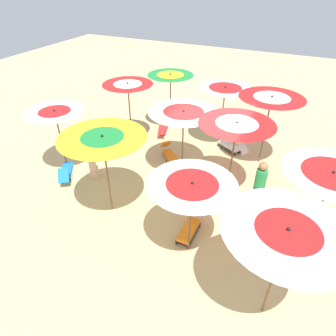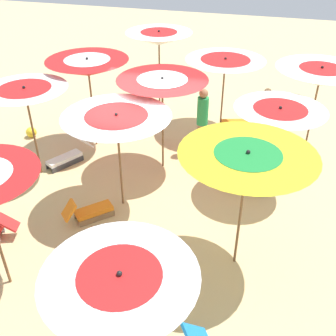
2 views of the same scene
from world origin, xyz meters
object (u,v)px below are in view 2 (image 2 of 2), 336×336
at_px(beach_umbrella_4, 162,86).
at_px(lounger_1, 68,156).
at_px(beach_umbrella_0, 320,77).
at_px(beachgoer_0, 202,120).
at_px(beach_umbrella_3, 279,117).
at_px(beach_umbrella_2, 159,38).
at_px(beach_umbrella_8, 25,94).
at_px(beach_umbrella_6, 247,162).
at_px(lounger_4, 90,211).
at_px(beachgoer_1, 264,116).
at_px(beach_umbrella_7, 117,124).
at_px(lounger_2, 239,122).
at_px(beach_umbrella_9, 121,286).
at_px(lounger_0, 246,182).
at_px(beachgoer_2, 159,275).
at_px(beach_umbrella_5, 88,67).
at_px(beach_ball, 31,132).
at_px(beach_umbrella_1, 225,66).

bearing_deg(beach_umbrella_4, lounger_1, -167.66).
xyz_separation_m(beach_umbrella_0, beachgoer_0, (-2.80, -0.78, -1.21)).
bearing_deg(beach_umbrella_3, beach_umbrella_2, 135.33).
bearing_deg(beach_umbrella_8, lounger_1, 52.63).
xyz_separation_m(beach_umbrella_6, lounger_4, (-3.23, 0.42, -2.09)).
bearing_deg(beachgoer_1, beach_umbrella_6, 122.71).
height_order(beach_umbrella_4, beachgoer_1, beach_umbrella_4).
height_order(beach_umbrella_7, lounger_4, beach_umbrella_7).
distance_m(beach_umbrella_3, lounger_1, 5.49).
xyz_separation_m(beach_umbrella_8, lounger_2, (4.61, 3.86, -1.97)).
bearing_deg(beach_umbrella_9, lounger_0, 78.02).
xyz_separation_m(beach_umbrella_3, beach_umbrella_4, (-2.74, 0.26, 0.32)).
relative_size(beach_umbrella_4, beachgoer_2, 1.52).
bearing_deg(lounger_2, beach_umbrella_5, 11.07).
distance_m(beach_umbrella_9, lounger_0, 5.57).
height_order(beach_umbrella_2, beach_umbrella_3, beach_umbrella_2).
height_order(beach_umbrella_2, beach_umbrella_8, beach_umbrella_2).
height_order(beach_umbrella_9, beach_ball, beach_umbrella_9).
bearing_deg(beachgoer_1, beach_umbrella_2, 8.67).
distance_m(beach_umbrella_6, beach_umbrella_8, 5.51).
height_order(beach_umbrella_2, beach_umbrella_4, beach_umbrella_2).
distance_m(lounger_0, beachgoer_1, 2.45).
bearing_deg(beach_umbrella_2, beach_umbrella_6, -61.99).
bearing_deg(beach_umbrella_0, beach_ball, -170.54).
bearing_deg(beach_umbrella_3, beach_ball, 174.01).
height_order(beach_umbrella_3, beach_umbrella_8, beach_umbrella_8).
bearing_deg(beach_umbrella_0, lounger_1, -159.23).
xyz_separation_m(beach_umbrella_5, beach_umbrella_8, (-0.76, -1.75, -0.12)).
distance_m(beach_umbrella_8, beach_umbrella_9, 6.02).
distance_m(beach_umbrella_4, lounger_0, 3.04).
bearing_deg(beach_umbrella_8, beachgoer_1, 29.81).
xyz_separation_m(beach_umbrella_6, lounger_0, (-0.08, 2.46, -2.09)).
xyz_separation_m(beach_umbrella_7, beach_ball, (-3.76, 2.25, -1.91)).
relative_size(beach_umbrella_6, beachgoer_1, 1.49).
bearing_deg(lounger_0, beach_umbrella_3, 18.36).
relative_size(beach_umbrella_3, beach_umbrella_9, 0.97).
distance_m(beach_umbrella_1, beach_umbrella_7, 4.57).
bearing_deg(beach_umbrella_7, beach_umbrella_3, 25.48).
bearing_deg(beach_umbrella_8, beach_umbrella_2, 69.37).
height_order(beach_umbrella_7, beachgoer_0, beach_umbrella_7).
xyz_separation_m(beach_umbrella_1, beach_umbrella_9, (0.01, -8.11, 0.01)).
bearing_deg(lounger_4, beach_umbrella_3, -14.24).
height_order(lounger_2, lounger_4, lounger_4).
bearing_deg(lounger_1, beach_umbrella_5, -165.03).
xyz_separation_m(beachgoer_2, beach_ball, (-5.41, 4.82, -0.69)).
relative_size(beach_umbrella_8, lounger_1, 1.78).
bearing_deg(lounger_4, beach_umbrella_6, -52.65).
relative_size(beach_umbrella_6, beach_umbrella_8, 1.06).
xyz_separation_m(beach_umbrella_7, lounger_4, (-0.49, -0.70, -1.86)).
bearing_deg(beach_umbrella_7, beach_umbrella_9, -67.74).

